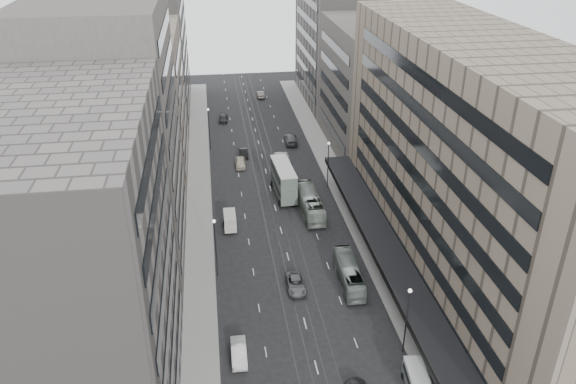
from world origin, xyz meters
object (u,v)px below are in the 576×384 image
bus_near (349,273)px  sedan_2 (296,284)px  vw_microbus (417,380)px  double_decker (284,180)px  sedan_1 (239,352)px  panel_van (230,220)px  bus_far (310,203)px

bus_near → sedan_2: 6.85m
vw_microbus → double_decker: bearing=105.5°
sedan_1 → panel_van: bearing=89.4°
bus_near → sedan_1: size_ratio=2.17×
panel_van → sedan_2: size_ratio=0.80×
vw_microbus → sedan_2: vw_microbus is taller
panel_van → sedan_1: bearing=-91.1°
bus_far → sedan_1: bearing=66.0°
panel_van → sedan_1: size_ratio=0.85×
bus_near → double_decker: (-4.89, 25.19, 1.47)m
bus_near → bus_far: (-1.62, 18.84, 0.23)m
bus_far → panel_van: 13.01m
bus_far → panel_van: bus_far is taller
double_decker → vw_microbus: 44.21m
double_decker → bus_near: bearing=-82.3°
bus_near → bus_far: bus_far is taller
double_decker → sedan_2: 25.62m
double_decker → sedan_2: bearing=-97.6°
sedan_1 → sedan_2: bearing=55.2°
sedan_2 → panel_van: bearing=116.9°
bus_far → double_decker: double_decker is taller
bus_far → sedan_1: bus_far is taller
double_decker → sedan_2: (-1.92, -25.45, -2.19)m
bus_near → bus_far: size_ratio=0.86×
panel_van → sedan_1: panel_van is taller
bus_far → sedan_1: (-13.09, -30.29, -0.87)m
sedan_1 → sedan_2: 13.70m
bus_far → vw_microbus: bus_far is taller
bus_far → double_decker: bearing=-63.5°
bus_far → double_decker: (-3.27, 6.35, 1.23)m
panel_van → double_decker: bearing=45.5°
bus_near → sedan_2: (-6.81, -0.26, -0.72)m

